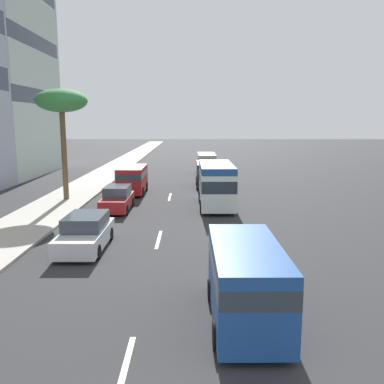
# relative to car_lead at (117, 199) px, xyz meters

# --- Properties ---
(ground_plane) EXTENTS (198.00, 198.00, 0.00)m
(ground_plane) POSITION_rel_car_lead_xyz_m (9.08, -3.26, -0.77)
(ground_plane) COLOR #2D2D30
(sidewalk_right) EXTENTS (162.00, 3.91, 0.15)m
(sidewalk_right) POSITION_rel_car_lead_xyz_m (9.08, 4.53, -0.69)
(sidewalk_right) COLOR #B2ADA3
(sidewalk_right) RESTS_ON ground_plane
(lane_stripe_near) EXTENTS (3.20, 0.16, 0.01)m
(lane_stripe_near) POSITION_rel_car_lead_xyz_m (-18.11, -3.26, -0.76)
(lane_stripe_near) COLOR silver
(lane_stripe_near) RESTS_ON ground_plane
(lane_stripe_mid) EXTENTS (3.20, 0.16, 0.01)m
(lane_stripe_mid) POSITION_rel_car_lead_xyz_m (-6.93, -3.26, -0.76)
(lane_stripe_mid) COLOR silver
(lane_stripe_mid) RESTS_ON ground_plane
(lane_stripe_far) EXTENTS (3.20, 0.16, 0.01)m
(lane_stripe_far) POSITION_rel_car_lead_xyz_m (4.90, -3.26, -0.76)
(lane_stripe_far) COLOR silver
(lane_stripe_far) RESTS_ON ground_plane
(car_lead) EXTENTS (4.25, 1.79, 1.62)m
(car_lead) POSITION_rel_car_lead_xyz_m (0.00, 0.00, 0.00)
(car_lead) COLOR #A51E1E
(car_lead) RESTS_ON ground_plane
(van_second) EXTENTS (5.02, 2.23, 2.21)m
(van_second) POSITION_rel_car_lead_xyz_m (9.99, -6.51, 0.51)
(van_second) COLOR black
(van_second) RESTS_ON ground_plane
(van_third) EXTENTS (4.90, 2.14, 2.21)m
(van_third) POSITION_rel_car_lead_xyz_m (6.55, -0.13, 0.51)
(van_third) COLOR #A51E1E
(van_third) RESTS_ON ground_plane
(van_fourth) EXTENTS (5.02, 2.12, 2.34)m
(van_fourth) POSITION_rel_car_lead_xyz_m (-15.56, -6.49, 0.58)
(van_fourth) COLOR #1E478C
(van_fourth) RESTS_ON ground_plane
(car_fifth) EXTENTS (4.67, 1.95, 1.59)m
(car_fifth) POSITION_rel_car_lead_xyz_m (-8.40, 0.03, -0.01)
(car_fifth) COLOR silver
(car_fifth) RESTS_ON ground_plane
(van_sixth) EXTENTS (5.24, 2.07, 2.25)m
(van_sixth) POSITION_rel_car_lead_xyz_m (19.55, -6.73, 0.53)
(van_sixth) COLOR beige
(van_sixth) RESTS_ON ground_plane
(minibus_seventh) EXTENTS (6.47, 2.35, 3.01)m
(minibus_seventh) POSITION_rel_car_lead_xyz_m (1.12, -6.65, 0.88)
(minibus_seventh) COLOR silver
(minibus_seventh) RESTS_ON ground_plane
(palm_tree) EXTENTS (3.68, 3.68, 8.01)m
(palm_tree) POSITION_rel_car_lead_xyz_m (3.32, 4.39, 6.40)
(palm_tree) COLOR brown
(palm_tree) RESTS_ON sidewalk_right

